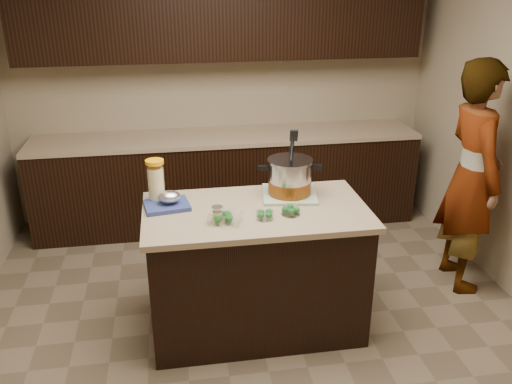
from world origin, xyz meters
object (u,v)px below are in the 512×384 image
(stock_pot, at_px, (290,179))
(person, at_px, (472,177))
(island, at_px, (256,269))
(lemonade_pitcher, at_px, (156,183))

(stock_pot, xyz_separation_m, person, (1.44, 0.15, -0.13))
(island, relative_size, person, 0.82)
(lemonade_pitcher, height_order, person, person)
(stock_pot, distance_m, person, 1.45)
(lemonade_pitcher, relative_size, person, 0.16)
(island, xyz_separation_m, person, (1.70, 0.33, 0.44))
(stock_pot, bearing_deg, island, -138.63)
(stock_pot, bearing_deg, lemonade_pitcher, -175.98)
(island, relative_size, stock_pot, 3.32)
(person, bearing_deg, stock_pot, 100.53)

